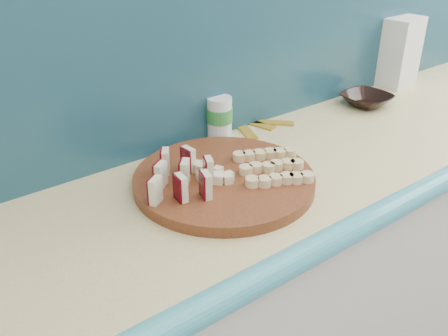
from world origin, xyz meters
TOP-DOWN VIEW (x-y plane):
  - kitchen_counter at (0.10, 1.50)m, footprint 2.20×0.63m
  - backsplash at (0.10, 1.79)m, footprint 2.20×0.02m
  - cutting_board at (-0.30, 1.52)m, footprint 0.60×0.60m
  - apple_wedges at (-0.41, 1.54)m, footprint 0.19×0.20m
  - apple_chunks at (-0.32, 1.54)m, footprint 0.08×0.07m
  - banana_slices at (-0.18, 1.47)m, footprint 0.22×0.22m
  - brown_bowl at (0.43, 1.66)m, footprint 0.17×0.17m
  - flour_bag at (0.70, 1.74)m, footprint 0.16×0.12m
  - canister at (-0.13, 1.76)m, footprint 0.08×0.08m
  - banana_peel at (0.01, 1.76)m, footprint 0.20×0.17m

SIDE VIEW (x-z plane):
  - kitchen_counter at x=0.10m, z-range 0.00..0.91m
  - banana_peel at x=0.01m, z-range 0.91..0.92m
  - cutting_board at x=-0.30m, z-range 0.91..0.94m
  - brown_bowl at x=0.43m, z-range 0.91..0.95m
  - banana_slices at x=-0.18m, z-range 0.94..0.96m
  - apple_chunks at x=-0.32m, z-range 0.94..0.96m
  - apple_wedges at x=-0.41m, z-range 0.94..1.00m
  - canister at x=-0.13m, z-range 0.91..1.04m
  - flour_bag at x=0.70m, z-range 0.91..1.16m
  - backsplash at x=0.10m, z-range 0.91..1.41m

